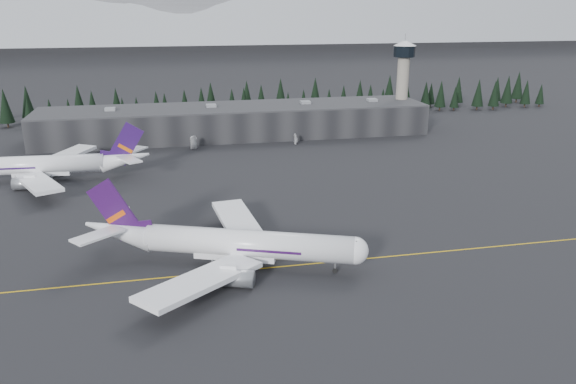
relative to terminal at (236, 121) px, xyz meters
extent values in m
plane|color=black|center=(0.00, -125.00, -6.30)|extent=(1400.00, 1400.00, 0.00)
cube|color=gold|center=(0.00, -127.00, -6.29)|extent=(400.00, 0.40, 0.02)
cube|color=black|center=(0.00, 0.00, -0.30)|extent=(160.00, 30.00, 12.00)
cube|color=#333335|center=(0.00, 0.00, 6.00)|extent=(160.00, 30.00, 0.60)
cylinder|color=gray|center=(75.00, 3.00, 9.70)|extent=(5.20, 5.20, 32.00)
cylinder|color=black|center=(75.00, 3.00, 26.95)|extent=(9.20, 9.20, 4.50)
cone|color=silver|center=(75.00, 3.00, 30.40)|extent=(10.00, 10.00, 2.00)
cube|color=black|center=(0.00, 37.00, 1.20)|extent=(360.00, 20.00, 15.00)
cylinder|color=white|center=(-12.71, -125.50, -1.07)|extent=(42.81, 21.16, 5.70)
sphere|color=white|center=(7.66, -133.42, -1.07)|extent=(5.70, 5.70, 5.70)
cone|color=white|center=(-39.28, -115.16, -0.22)|extent=(16.95, 11.10, 8.26)
cube|color=white|center=(-12.68, -109.70, -2.59)|extent=(10.68, 27.34, 2.44)
cylinder|color=#9B9EA3|center=(-9.27, -116.64, -4.21)|extent=(7.07, 5.61, 3.61)
cube|color=white|center=(-23.37, -137.16, -2.59)|extent=(25.14, 23.14, 2.44)
cylinder|color=#9B9EA3|center=(-16.16, -134.35, -4.21)|extent=(7.07, 5.61, 3.61)
cube|color=#310F46|center=(-39.73, -114.99, 4.63)|extent=(11.39, 4.81, 14.15)
cube|color=#D54B0C|center=(-39.55, -115.06, 3.20)|extent=(4.51, 2.18, 3.49)
cube|color=white|center=(-38.99, -109.16, 1.11)|extent=(5.82, 10.98, 0.48)
cube|color=white|center=(-43.12, -119.78, 1.11)|extent=(10.83, 9.88, 0.48)
cylinder|color=black|center=(4.12, -132.04, -4.87)|extent=(0.48, 0.48, 2.85)
cylinder|color=black|center=(-17.36, -119.10, -4.87)|extent=(0.48, 0.48, 2.85)
cylinder|color=black|center=(-20.46, -127.07, -4.87)|extent=(0.48, 0.48, 2.85)
cylinder|color=white|center=(-70.01, -51.14, -1.08)|extent=(43.90, 8.50, 5.69)
cone|color=white|center=(-41.63, -52.98, -0.23)|extent=(16.26, 6.71, 8.24)
cube|color=white|center=(-65.29, -66.17, -2.60)|extent=(17.84, 27.34, 2.43)
cylinder|color=#979A9F|center=(-70.63, -60.60, -4.21)|extent=(6.38, 3.99, 3.60)
cube|color=white|center=(-63.38, -36.84, -2.60)|extent=(20.42, 26.59, 2.43)
cylinder|color=#979A9F|center=(-69.40, -41.67, -4.21)|extent=(6.38, 3.99, 3.60)
cube|color=#2B104F|center=(-41.15, -53.01, 4.60)|extent=(12.02, 1.25, 14.12)
cube|color=#CE580C|center=(-41.34, -53.00, 3.18)|extent=(4.65, 0.83, 3.48)
cube|color=white|center=(-40.10, -58.78, 1.10)|extent=(8.45, 11.24, 0.47)
cube|color=white|center=(-39.36, -47.42, 1.10)|extent=(9.34, 11.04, 0.47)
cylinder|color=black|center=(-63.67, -55.82, -4.88)|extent=(0.47, 0.47, 2.84)
cylinder|color=black|center=(-63.11, -47.31, -4.88)|extent=(0.47, 0.47, 2.84)
imported|color=silver|center=(-18.83, -19.93, -5.56)|extent=(4.35, 5.84, 1.48)
imported|color=silver|center=(21.21, -20.51, -5.56)|extent=(4.49, 2.17, 1.48)
camera|label=1|loc=(-27.10, -231.89, 45.76)|focal=35.00mm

